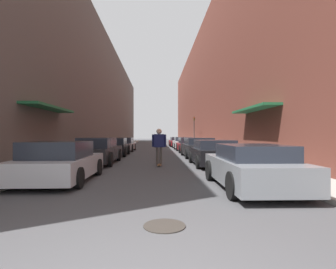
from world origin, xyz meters
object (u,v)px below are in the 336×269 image
Objects in this scene: parked_car_right_0 at (251,167)px; parked_car_left_0 at (60,162)px; parked_car_left_3 at (124,144)px; manhole_cover at (164,226)px; parked_car_right_3 at (188,145)px; parked_car_right_5 at (177,142)px; parked_car_right_4 at (183,143)px; parked_car_right_2 at (198,148)px; traffic_light at (194,128)px; skateboarder at (159,143)px; parked_car_right_1 at (213,153)px; parked_car_left_2 at (115,147)px; parked_car_left_1 at (98,151)px.

parked_car_left_0 is at bearing 166.81° from parked_car_right_0.
manhole_cover is at bearing -81.11° from parked_car_left_3.
parked_car_right_3 is at bearing 81.82° from manhole_cover.
parked_car_right_4 is at bearing -88.28° from parked_car_right_5.
parked_car_left_3 is 18.31m from parked_car_right_0.
parked_car_right_2 is 6.46× the size of manhole_cover.
parked_car_right_4 is 4.55m from traffic_light.
parked_car_right_0 is 2.34× the size of skateboarder.
parked_car_right_5 is (5.73, 9.13, -0.01)m from parked_car_left_3.
parked_car_left_3 is 0.95× the size of parked_car_right_4.
parked_car_right_0 reaches higher than manhole_cover.
parked_car_right_1 is (5.94, 4.11, -0.01)m from parked_car_left_0.
parked_car_left_2 is 6.93m from parked_car_right_3.
parked_car_right_4 reaches higher than manhole_cover.
traffic_light is at bearing 76.86° from skateboarder.
parked_car_right_2 reaches higher than parked_car_right_3.
parked_car_left_1 is 1.17× the size of parked_car_left_2.
traffic_light is at bearing 64.77° from parked_car_right_4.
parked_car_right_1 is 10.24m from parked_car_right_3.
skateboarder is (-2.72, -15.55, 0.50)m from parked_car_right_4.
skateboarder is at bearing 114.88° from parked_car_right_0.
parked_car_left_3 is 12.32m from skateboarder.
parked_car_right_4 is 15.79m from skateboarder.
parked_car_right_3 reaches higher than parked_car_left_3.
parked_car_right_4 reaches higher than parked_car_right_5.
parked_car_right_1 is at bearing -89.68° from parked_car_right_5.
parked_car_right_2 is 1.05× the size of parked_car_right_5.
parked_car_right_4 is (5.90, 3.66, 0.01)m from parked_car_left_3.
parked_car_right_3 reaches higher than manhole_cover.
parked_car_left_3 is 0.93× the size of parked_car_right_3.
parked_car_left_2 is 13.30m from parked_car_right_0.
traffic_light reaches higher than parked_car_right_1.
parked_car_left_0 is 0.95× the size of parked_car_right_0.
parked_car_left_1 is at bearing 161.02° from skateboarder.
parked_car_left_0 is 0.88× the size of parked_car_right_4.
parked_car_left_0 is 1.01× the size of parked_car_left_2.
parked_car_left_2 is at bearing -120.89° from traffic_light.
parked_car_right_5 is at bearing 90.69° from parked_car_right_3.
traffic_light is (1.83, 9.15, 1.72)m from parked_car_right_3.
traffic_light is at bearing -40.26° from parked_car_right_5.
parked_car_right_1 is 0.89× the size of parked_car_right_2.
parked_car_left_0 is at bearing -103.04° from parked_car_right_5.
parked_car_left_2 is 15.08m from traffic_light.
parked_car_left_0 is at bearing -108.34° from traffic_light.
parked_car_left_1 is 1.01× the size of parked_car_right_3.
parked_car_right_5 is at bearing 89.98° from parked_car_right_0.
parked_car_right_0 is 1.18× the size of traffic_light.
traffic_light is at bearing 44.15° from parked_car_left_3.
parked_car_right_0 is at bearing -90.02° from parked_car_right_5.
parked_car_left_1 is at bearing 108.45° from manhole_cover.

